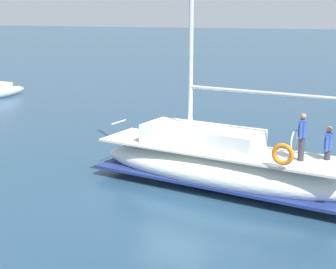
{
  "coord_description": "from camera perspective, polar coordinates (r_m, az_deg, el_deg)",
  "views": [
    {
      "loc": [
        -15.61,
        -6.35,
        6.12
      ],
      "look_at": [
        0.54,
        0.57,
        1.8
      ],
      "focal_mm": 52.53,
      "sensor_mm": 36.0,
      "label": 1
    }
  ],
  "objects": [
    {
      "name": "main_sailboat",
      "position": [
        17.7,
        5.76,
        -3.41
      ],
      "size": [
        3.62,
        9.83,
        11.65
      ],
      "color": "white",
      "rests_on": "ground"
    },
    {
      "name": "ground_plane",
      "position": [
        17.93,
        0.99,
        -6.15
      ],
      "size": [
        400.0,
        400.0,
        0.0
      ],
      "primitive_type": "plane",
      "color": "navy"
    }
  ]
}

